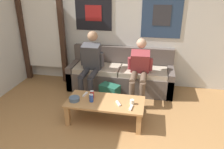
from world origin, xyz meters
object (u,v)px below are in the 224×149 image
at_px(person_seated_teen, 139,69).
at_px(backpack, 109,95).
at_px(couch, 121,75).
at_px(drink_can_blue, 91,98).
at_px(game_controller_near_left, 85,94).
at_px(person_seated_adult, 91,63).
at_px(coffee_table, 105,104).
at_px(game_controller_far_center, 131,108).
at_px(ceramic_bowl, 74,99).
at_px(pillar_candle, 132,102).
at_px(game_controller_near_right, 118,103).
at_px(drink_can_red, 92,95).

xyz_separation_m(person_seated_teen, backpack, (-0.50, -0.30, -0.43)).
distance_m(couch, drink_can_blue, 1.31).
xyz_separation_m(person_seated_teen, game_controller_near_left, (-0.82, -0.72, -0.24)).
relative_size(person_seated_teen, backpack, 2.81).
xyz_separation_m(person_seated_adult, backpack, (0.43, -0.31, -0.48)).
distance_m(coffee_table, person_seated_adult, 1.05).
relative_size(couch, backpack, 5.32).
bearing_deg(coffee_table, game_controller_far_center, -18.06).
distance_m(couch, ceramic_bowl, 1.41).
distance_m(couch, person_seated_adult, 0.74).
xyz_separation_m(backpack, drink_can_blue, (-0.16, -0.61, 0.25)).
relative_size(coffee_table, pillar_candle, 14.05).
relative_size(ceramic_bowl, game_controller_near_right, 1.19).
xyz_separation_m(couch, game_controller_near_right, (0.17, -1.27, 0.09)).
distance_m(coffee_table, ceramic_bowl, 0.49).
xyz_separation_m(coffee_table, game_controller_near_right, (0.21, -0.05, 0.07)).
bearing_deg(person_seated_adult, game_controller_near_left, -81.35).
xyz_separation_m(person_seated_adult, game_controller_near_left, (0.11, -0.72, -0.29)).
relative_size(person_seated_teen, game_controller_far_center, 7.59).
distance_m(backpack, ceramic_bowl, 0.80).
distance_m(person_seated_teen, game_controller_near_right, 0.97).
distance_m(drink_can_blue, game_controller_near_right, 0.42).
height_order(person_seated_adult, game_controller_near_right, person_seated_adult).
height_order(backpack, game_controller_far_center, game_controller_far_center).
xyz_separation_m(coffee_table, drink_can_red, (-0.23, 0.06, 0.12)).
bearing_deg(ceramic_bowl, couch, 68.34).
bearing_deg(person_seated_teen, backpack, -148.64).
relative_size(person_seated_adult, pillar_candle, 14.24).
bearing_deg(backpack, ceramic_bowl, -123.59).
bearing_deg(coffee_table, backpack, 95.36).
xyz_separation_m(backpack, game_controller_near_left, (-0.32, -0.42, 0.20)).
bearing_deg(game_controller_far_center, game_controller_near_right, 156.61).
relative_size(couch, drink_can_red, 17.03).
bearing_deg(drink_can_blue, drink_can_red, 100.43).
distance_m(backpack, pillar_candle, 0.76).
bearing_deg(backpack, drink_can_red, -109.74).
xyz_separation_m(ceramic_bowl, game_controller_far_center, (0.89, -0.05, -0.02)).
distance_m(person_seated_teen, drink_can_blue, 1.14).
height_order(person_seated_adult, backpack, person_seated_adult).
height_order(coffee_table, drink_can_red, drink_can_red).
bearing_deg(game_controller_near_left, drink_can_blue, -49.45).
xyz_separation_m(drink_can_blue, game_controller_far_center, (0.63, -0.08, -0.05)).
xyz_separation_m(ceramic_bowl, drink_can_red, (0.25, 0.14, 0.02)).
bearing_deg(person_seated_adult, drink_can_red, -72.63).
xyz_separation_m(pillar_candle, game_controller_near_right, (-0.20, -0.04, -0.02)).
relative_size(coffee_table, ceramic_bowl, 7.17).
bearing_deg(person_seated_teen, drink_can_red, -130.26).
xyz_separation_m(drink_can_blue, game_controller_near_left, (-0.16, 0.19, -0.05)).
bearing_deg(person_seated_adult, backpack, -35.52).
height_order(person_seated_teen, drink_can_blue, person_seated_teen).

